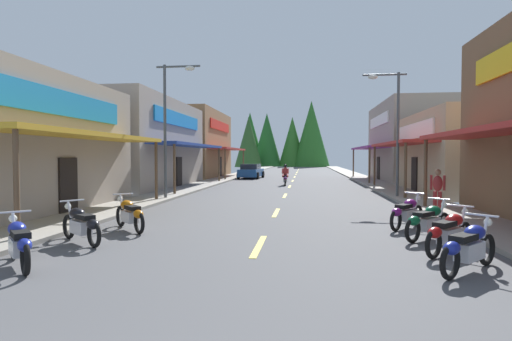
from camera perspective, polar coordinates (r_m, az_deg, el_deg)
The scene contains 21 objects.
ground at distance 34.95m, azimuth 5.13°, elevation -1.60°, with size 10.70×97.70×0.10m, color #4C4C4F.
sidewalk_left at distance 35.73m, azimuth -5.26°, elevation -1.35°, with size 2.20×97.70×0.12m, color gray.
sidewalk_right at distance 35.33m, azimuth 15.65°, elevation -1.45°, with size 2.20×97.70×0.12m, color gray.
centerline_dashes at distance 37.94m, azimuth 5.27°, elevation -1.24°, with size 0.16×70.43×0.01m.
storefront_left_middle at distance 29.39m, azimuth -16.37°, elevation 3.56°, with size 7.80×13.15×5.97m.
storefront_left_far at distance 42.30m, azimuth -9.38°, elevation 3.61°, with size 8.31×12.36×6.70m.
storefront_right_middle at distance 26.70m, azimuth 27.83°, elevation 2.20°, with size 8.00×10.33×4.67m.
storefront_right_far at distance 38.24m, azimuth 22.06°, elevation 3.71°, with size 8.84×12.04×6.77m.
streetlamp_left at distance 20.44m, azimuth -11.81°, elevation 7.94°, with size 2.18×0.30×6.61m.
streetlamp_right at distance 21.83m, azimuth 18.48°, elevation 7.16°, with size 2.18×0.30×6.38m.
motorcycle_parked_right_0 at distance 8.55m, azimuth 27.73°, elevation -9.42°, with size 1.57×1.60×1.04m.
motorcycle_parked_right_1 at distance 9.98m, azimuth 25.50°, elevation -7.76°, with size 1.52×1.64×1.04m.
motorcycle_parked_right_2 at distance 11.44m, azimuth 23.03°, elevation -6.50°, with size 1.59×1.58×1.04m.
motorcycle_parked_right_3 at distance 12.95m, azimuth 20.43°, elevation -5.48°, with size 1.38×1.76×1.04m.
motorcycle_parked_left_0 at distance 9.18m, azimuth -30.33°, elevation -8.69°, with size 1.58×1.59×1.04m.
motorcycle_parked_left_1 at distance 10.96m, azimuth -23.35°, elevation -6.87°, with size 1.77×1.37×1.04m.
motorcycle_parked_left_2 at distance 12.36m, azimuth -17.31°, elevation -5.80°, with size 1.56×1.60×1.04m.
rider_cruising_lead at distance 30.12m, azimuth 4.13°, elevation -0.84°, with size 0.60×2.14×1.57m.
pedestrian_by_shop at distance 16.69m, azimuth 24.14°, elevation -2.24°, with size 0.47×0.43×1.67m.
parked_car_curbside at distance 39.44m, azimuth -0.71°, elevation -0.12°, with size 2.30×4.41×1.40m.
treeline_backdrop at distance 86.20m, azimuth 3.27°, elevation 4.54°, with size 20.44×13.49×13.71m.
Camera 1 is at (1.09, -1.01, 2.15)m, focal length 28.48 mm.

